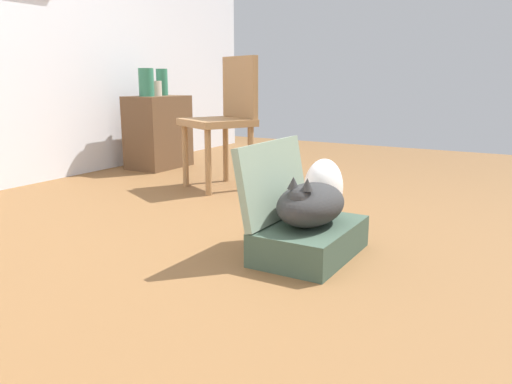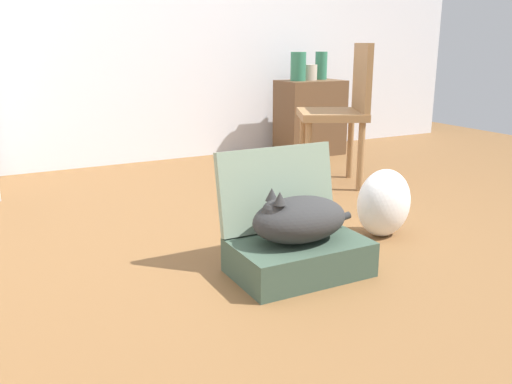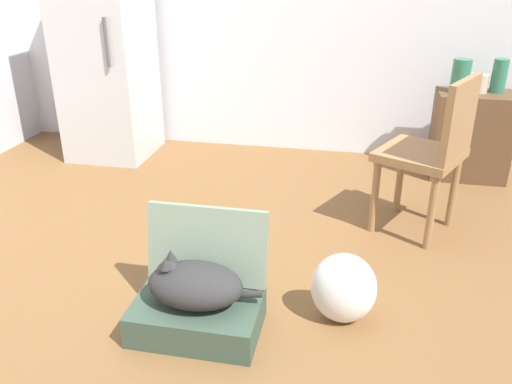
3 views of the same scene
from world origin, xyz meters
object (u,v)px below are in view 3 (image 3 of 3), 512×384
at_px(plastic_bag_white, 344,288).
at_px(chair, 433,149).
at_px(vase_tall, 461,76).
at_px(vase_short, 499,76).
at_px(vase_round, 479,83).
at_px(refrigerator, 105,47).
at_px(cat, 194,284).
at_px(suitcase_base, 197,317).
at_px(side_table, 470,135).

xyz_separation_m(plastic_bag_white, chair, (0.43, 0.97, 0.36)).
relative_size(vase_tall, vase_short, 1.00).
bearing_deg(vase_round, plastic_bag_white, -112.67).
bearing_deg(chair, vase_round, -174.86).
height_order(plastic_bag_white, vase_round, vase_round).
relative_size(refrigerator, vase_round, 13.47).
xyz_separation_m(plastic_bag_white, vase_tall, (0.69, 1.95, 0.59)).
relative_size(vase_tall, chair, 0.25).
relative_size(plastic_bag_white, vase_round, 2.64).
relative_size(cat, vase_short, 2.12).
xyz_separation_m(suitcase_base, vase_round, (1.46, 2.19, 0.63)).
xyz_separation_m(plastic_bag_white, side_table, (0.83, 1.96, 0.15)).
distance_m(refrigerator, vase_short, 2.97).
xyz_separation_m(suitcase_base, cat, (-0.01, 0.00, 0.17)).
height_order(plastic_bag_white, chair, chair).
bearing_deg(refrigerator, suitcase_base, -57.01).
bearing_deg(vase_short, vase_round, -169.01).
bearing_deg(refrigerator, side_table, 1.01).
bearing_deg(suitcase_base, chair, 47.71).
height_order(suitcase_base, side_table, side_table).
relative_size(refrigerator, side_table, 2.76).
relative_size(plastic_bag_white, refrigerator, 0.20).
relative_size(side_table, vase_round, 4.88).
distance_m(refrigerator, side_table, 2.88).
bearing_deg(vase_short, vase_tall, -168.01).
relative_size(side_table, chair, 0.67).
height_order(suitcase_base, vase_tall, vase_tall).
bearing_deg(chair, vase_short, 179.41).
distance_m(side_table, chair, 1.09).
bearing_deg(vase_tall, vase_short, 11.99).
bearing_deg(refrigerator, vase_short, 1.93).
height_order(suitcase_base, plastic_bag_white, plastic_bag_white).
relative_size(vase_round, chair, 0.14).
bearing_deg(plastic_bag_white, vase_tall, 70.45).
xyz_separation_m(side_table, vase_short, (0.14, 0.05, 0.44)).
relative_size(vase_short, chair, 0.25).
bearing_deg(chair, suitcase_base, -15.99).
bearing_deg(chair, side_table, -175.31).
height_order(side_table, vase_tall, vase_tall).
bearing_deg(side_table, cat, -124.14).
bearing_deg(chair, refrigerator, -84.82).
distance_m(suitcase_base, refrigerator, 2.64).
relative_size(plastic_bag_white, vase_short, 1.47).
distance_m(plastic_bag_white, refrigerator, 2.85).
bearing_deg(chair, vase_tall, -168.38).
xyz_separation_m(suitcase_base, refrigerator, (-1.37, 2.11, 0.81)).
distance_m(suitcase_base, side_table, 2.62).
bearing_deg(vase_short, refrigerator, -178.07).
relative_size(suitcase_base, vase_tall, 2.36).
xyz_separation_m(plastic_bag_white, refrigerator, (-2.00, 1.91, 0.71)).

